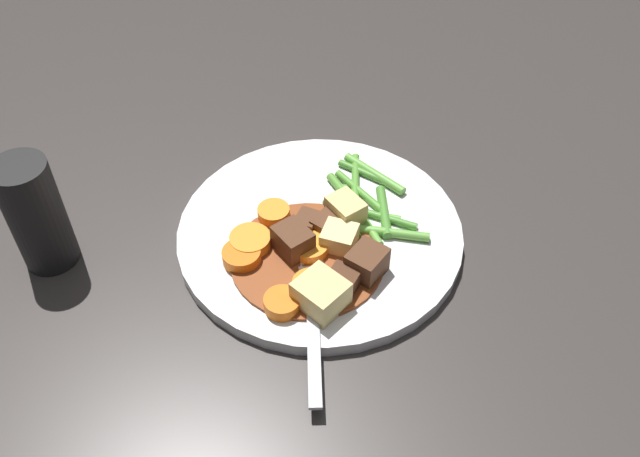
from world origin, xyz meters
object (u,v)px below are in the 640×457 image
carrot_slice_2 (274,214)px  fork (313,304)px  potato_chunk_0 (339,238)px  meat_chunk_2 (331,226)px  carrot_slice_4 (282,303)px  meat_chunk_3 (293,242)px  carrot_slice_0 (311,286)px  carrot_slice_3 (250,242)px  meat_chunk_1 (367,263)px  dinner_plate (320,233)px  potato_chunk_1 (321,294)px  potato_chunk_2 (346,212)px  meat_chunk_0 (307,223)px  meat_chunk_4 (343,282)px  carrot_slice_1 (242,256)px  pepper_mill (36,215)px  carrot_slice_5 (310,248)px

carrot_slice_2 → fork: size_ratio=0.19×
potato_chunk_0 → meat_chunk_2: potato_chunk_0 is taller
carrot_slice_4 → meat_chunk_3: size_ratio=0.95×
carrot_slice_0 → carrot_slice_2: (-0.05, -0.07, 0.00)m
carrot_slice_3 → meat_chunk_1: size_ratio=1.16×
dinner_plate → potato_chunk_1: potato_chunk_1 is taller
carrot_slice_2 → meat_chunk_2: 0.05m
potato_chunk_0 → potato_chunk_2: 0.03m
meat_chunk_0 → meat_chunk_4: meat_chunk_4 is taller
carrot_slice_0 → meat_chunk_4: meat_chunk_4 is taller
carrot_slice_1 → fork: size_ratio=0.21×
carrot_slice_2 → carrot_slice_4: same height
carrot_slice_1 → meat_chunk_2: size_ratio=1.19×
carrot_slice_3 → meat_chunk_0: size_ratio=1.62×
carrot_slice_1 → meat_chunk_2: meat_chunk_2 is taller
dinner_plate → meat_chunk_0: bearing=-55.5°
pepper_mill → dinner_plate: bearing=126.8°
carrot_slice_0 → carrot_slice_3: carrot_slice_3 is taller
meat_chunk_2 → meat_chunk_4: 0.06m
carrot_slice_0 → carrot_slice_5: size_ratio=0.97×
carrot_slice_2 → meat_chunk_3: (0.03, 0.04, 0.01)m
carrot_slice_5 → meat_chunk_3: bearing=-62.3°
carrot_slice_4 → meat_chunk_0: (-0.09, -0.03, 0.00)m
carrot_slice_5 → potato_chunk_1: size_ratio=0.88×
carrot_slice_2 → potato_chunk_1: 0.11m
pepper_mill → potato_chunk_1: bearing=106.4°
meat_chunk_1 → meat_chunk_2: 0.05m
carrot_slice_3 → pepper_mill: 0.18m
carrot_slice_5 → meat_chunk_2: meat_chunk_2 is taller
dinner_plate → potato_chunk_1: bearing=31.6°
dinner_plate → meat_chunk_2: size_ratio=9.15×
carrot_slice_3 → meat_chunk_4: meat_chunk_4 is taller
carrot_slice_2 → carrot_slice_0: bearing=53.8°
carrot_slice_5 → meat_chunk_0: meat_chunk_0 is taller
carrot_slice_4 → meat_chunk_4: (-0.04, 0.03, 0.00)m
carrot_slice_4 → fork: (-0.01, 0.02, -0.00)m
carrot_slice_4 → meat_chunk_2: 0.09m
carrot_slice_5 → potato_chunk_2: bearing=170.6°
meat_chunk_3 → fork: 0.06m
carrot_slice_0 → meat_chunk_4: size_ratio=1.26×
carrot_slice_1 → meat_chunk_1: bearing=114.0°
meat_chunk_2 → potato_chunk_2: bearing=167.2°
meat_chunk_3 → meat_chunk_4: bearing=76.7°
meat_chunk_3 → fork: (0.04, 0.05, -0.01)m
carrot_slice_1 → potato_chunk_2: potato_chunk_2 is taller
meat_chunk_2 → meat_chunk_3: bearing=-24.2°
potato_chunk_2 → pepper_mill: (0.16, -0.21, 0.03)m
carrot_slice_3 → meat_chunk_3: meat_chunk_3 is taller
carrot_slice_1 → potato_chunk_2: bearing=148.8°
carrot_slice_0 → meat_chunk_1: 0.05m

